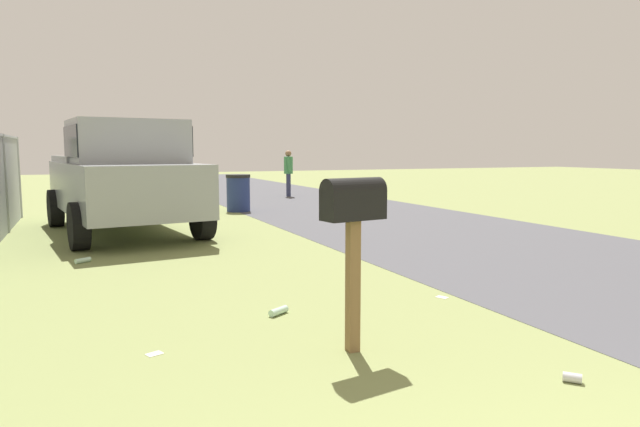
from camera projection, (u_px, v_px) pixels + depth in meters
road_asphalt at (551, 257)px, 8.14m from camera, size 60.00×5.26×0.01m
mailbox at (353, 213)px, 4.24m from camera, size 0.28×0.52×1.35m
pickup_truck at (124, 175)px, 10.38m from camera, size 5.08×2.79×2.09m
trash_bin at (238, 193)px, 14.28m from camera, size 0.62×0.62×0.95m
pedestrian at (288, 170)px, 18.86m from camera, size 0.48×0.30×1.56m
litter_can_near_hydrant at (572, 378)px, 3.77m from camera, size 0.13×0.13×0.07m
litter_wrapper_midfield_a at (442, 297)px, 5.95m from camera, size 0.14×0.13×0.01m
litter_bottle_midfield_b at (279, 311)px, 5.32m from camera, size 0.17×0.22×0.07m
litter_wrapper_far_scatter at (154, 354)px, 4.29m from camera, size 0.12×0.14×0.01m
litter_bottle_by_mailbox at (83, 260)px, 7.77m from camera, size 0.18×0.22×0.07m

